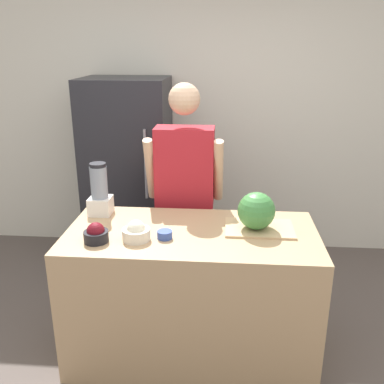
{
  "coord_description": "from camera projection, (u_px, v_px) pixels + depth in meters",
  "views": [
    {
      "loc": [
        0.2,
        -2.06,
        2.01
      ],
      "look_at": [
        0.0,
        0.43,
        1.14
      ],
      "focal_mm": 40.0,
      "sensor_mm": 36.0,
      "label": 1
    }
  ],
  "objects": [
    {
      "name": "wall_back",
      "position": [
        206.0,
        121.0,
        4.18
      ],
      "size": [
        8.0,
        0.06,
        2.6
      ],
      "color": "silver",
      "rests_on": "ground_plane"
    },
    {
      "name": "blender",
      "position": [
        100.0,
        192.0,
        2.92
      ],
      "size": [
        0.15,
        0.15,
        0.36
      ],
      "color": "silver",
      "rests_on": "counter_island"
    },
    {
      "name": "bowl_small_blue",
      "position": [
        165.0,
        235.0,
        2.59
      ],
      "size": [
        0.09,
        0.09,
        0.05
      ],
      "color": "#334C9E",
      "rests_on": "counter_island"
    },
    {
      "name": "counter_island",
      "position": [
        192.0,
        293.0,
        2.84
      ],
      "size": [
        1.59,
        0.78,
        0.89
      ],
      "color": "tan",
      "rests_on": "ground_plane"
    },
    {
      "name": "cutting_board",
      "position": [
        259.0,
        228.0,
        2.72
      ],
      "size": [
        0.43,
        0.3,
        0.01
      ],
      "color": "tan",
      "rests_on": "counter_island"
    },
    {
      "name": "bowl_cream",
      "position": [
        136.0,
        232.0,
        2.56
      ],
      "size": [
        0.17,
        0.17,
        0.13
      ],
      "color": "beige",
      "rests_on": "counter_island"
    },
    {
      "name": "bowl_cherries",
      "position": [
        96.0,
        234.0,
        2.54
      ],
      "size": [
        0.15,
        0.15,
        0.12
      ],
      "color": "black",
      "rests_on": "counter_island"
    },
    {
      "name": "refrigerator",
      "position": [
        129.0,
        172.0,
        4.02
      ],
      "size": [
        0.77,
        0.66,
        1.73
      ],
      "color": "#232328",
      "rests_on": "ground_plane"
    },
    {
      "name": "watermelon",
      "position": [
        256.0,
        211.0,
        2.67
      ],
      "size": [
        0.24,
        0.24,
        0.24
      ],
      "color": "#3D7F3D",
      "rests_on": "cutting_board"
    },
    {
      "name": "person",
      "position": [
        185.0,
        197.0,
        3.26
      ],
      "size": [
        0.57,
        0.27,
        1.76
      ],
      "color": "#4C608C",
      "rests_on": "ground_plane"
    }
  ]
}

